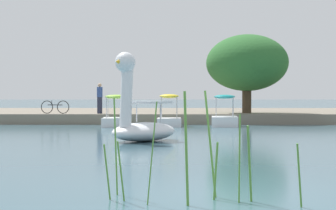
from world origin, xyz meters
TOP-DOWN VIEW (x-y plane):
  - ground_plane at (0.00, 0.00)m, footprint 683.57×683.57m
  - shore_bank_far at (0.00, 31.85)m, footprint 131.37×18.16m
  - swan_boat at (-1.98, 10.84)m, footprint 2.83×3.03m
  - pedal_boat_teal at (1.59, 21.18)m, footprint 1.42×2.40m
  - pedal_boat_yellow at (-1.18, 21.07)m, footprint 1.21×1.93m
  - pedal_boat_lime at (-3.81, 20.75)m, footprint 1.38×2.14m
  - tree_broadleaf_right at (3.16, 25.19)m, footprint 6.48×6.54m
  - person_on_path at (-5.04, 24.02)m, footprint 0.30×0.30m
  - bicycle_parked at (-7.50, 23.98)m, footprint 1.64×0.41m
  - reed_clump_foreground at (-0.51, -0.46)m, footprint 2.70×1.09m

SIDE VIEW (x-z plane):
  - ground_plane at x=0.00m, z-range 0.00..0.00m
  - shore_bank_far at x=0.00m, z-range 0.00..0.55m
  - pedal_boat_teal at x=1.59m, z-range -0.37..1.21m
  - pedal_boat_yellow at x=-1.18m, z-range -0.35..1.25m
  - pedal_boat_lime at x=-3.81m, z-range -0.33..1.25m
  - reed_clump_foreground at x=-0.51m, z-range -0.15..1.41m
  - swan_boat at x=-1.98m, z-range -0.77..2.14m
  - bicycle_parked at x=-7.50m, z-range 0.55..1.28m
  - person_on_path at x=-5.04m, z-range 0.58..2.25m
  - tree_broadleaf_right at x=3.16m, z-range 1.16..5.62m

